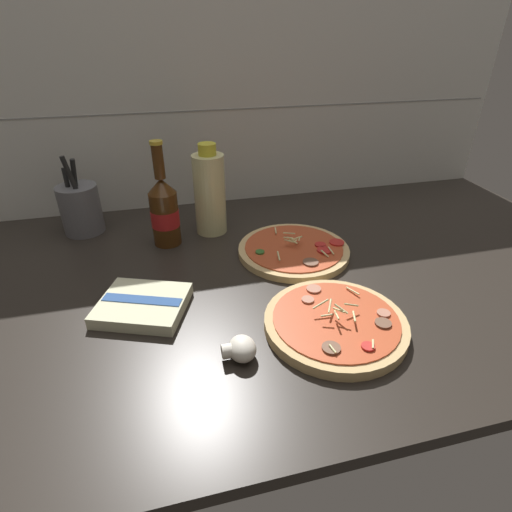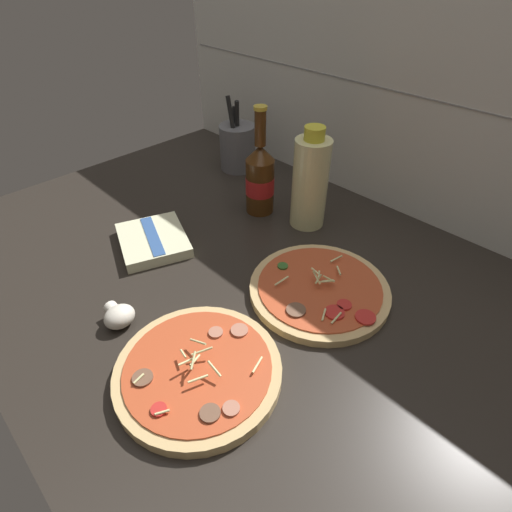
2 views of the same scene
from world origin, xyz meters
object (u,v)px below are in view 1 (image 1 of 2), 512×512
Objects in this scene: pizza_near at (335,323)px; oil_bottle at (210,193)px; pizza_far at (294,250)px; utensil_crock at (81,208)px; mushroom_left at (241,349)px; dish_towel at (143,305)px; beer_bottle at (164,210)px.

pizza_near is 48.85cm from oil_bottle.
pizza_far is at bearing 86.74° from pizza_near.
oil_bottle is 34.32cm from utensil_crock.
oil_bottle reaches higher than pizza_far.
oil_bottle reaches higher than pizza_near.
pizza_far is at bearing 57.44° from mushroom_left.
dish_towel is (-35.64, -14.02, 0.26)cm from pizza_far.
pizza_near is 72.55cm from utensil_crock.
pizza_far is 38.30cm from dish_towel.
beer_bottle is 45.89cm from mushroom_left.
oil_bottle reaches higher than mushroom_left.
oil_bottle is 37.33cm from dish_towel.
pizza_near is 36.81cm from dish_towel.
pizza_near reaches higher than mushroom_left.
pizza_near is at bearing -70.65° from oil_bottle.
beer_bottle reaches higher than pizza_near.
beer_bottle is at bearing 155.88° from pizza_far.
beer_bottle is (-27.74, 41.17, 7.85)cm from pizza_near.
pizza_near is at bearing -93.26° from pizza_far.
pizza_far is 37.06cm from mushroom_left.
utensil_crock is at bearing 110.82° from dish_towel.
utensil_crock reaches higher than pizza_near.
utensil_crock reaches higher than mushroom_left.
pizza_far is 56.78cm from utensil_crock.
oil_bottle is at bearing 109.35° from pizza_near.
utensil_crock is at bearing 150.35° from beer_bottle.
pizza_far is 1.14× the size of oil_bottle.
pizza_far is 1.27× the size of utensil_crock.
oil_bottle reaches higher than utensil_crock.
pizza_near is 1.29× the size of dish_towel.
oil_bottle is at bearing -13.71° from utensil_crock.
pizza_near is 4.52× the size of mushroom_left.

